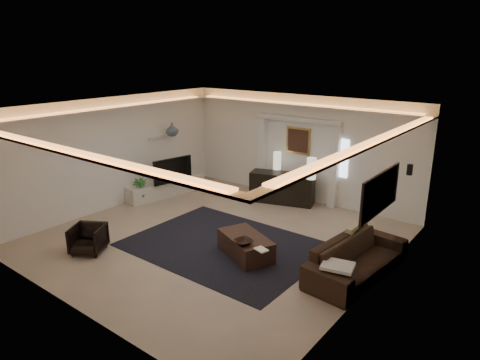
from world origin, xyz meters
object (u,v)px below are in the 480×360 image
Objects in this scene: console at (282,188)px; coffee_table at (246,246)px; sofa at (357,258)px; armchair at (88,239)px.

console is 3.38m from coffee_table.
armchair is (-4.79, -2.49, -0.05)m from sofa.
sofa is 1.90× the size of coffee_table.
sofa reaches higher than coffee_table.
console is at bearing 42.20° from armchair.
armchair is at bearing 123.31° from sofa.
sofa is 2.21m from coffee_table.
console is at bearing 57.82° from sofa.
sofa reaches higher than armchair.
coffee_table is at bearing 112.40° from sofa.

